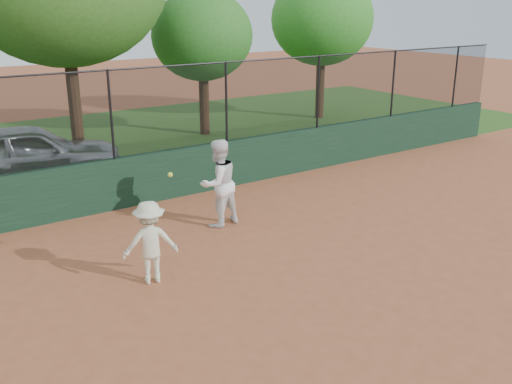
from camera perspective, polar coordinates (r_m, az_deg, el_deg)
ground at (r=9.11m, az=3.75°, el=-11.76°), size 80.00×80.00×0.00m
back_wall at (r=13.70m, az=-11.82°, el=1.18°), size 26.00×0.20×1.20m
grass_strip at (r=19.36m, az=-18.72°, el=3.82°), size 36.00×12.00×0.01m
parked_car at (r=16.01m, az=-21.80°, el=3.51°), size 5.00×2.70×1.62m
player_second at (r=12.07m, az=-3.79°, el=0.88°), size 1.02×0.85×1.88m
player_main at (r=9.82m, az=-10.53°, el=-4.97°), size 1.05×0.78×1.97m
fence_assembly at (r=13.31m, az=-12.40°, el=7.90°), size 26.00×0.06×2.00m
tree_3 at (r=20.54m, az=-5.40°, el=15.26°), size 3.60×3.27×5.02m
tree_4 at (r=23.66m, az=6.66°, el=16.77°), size 4.19×3.81×5.74m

